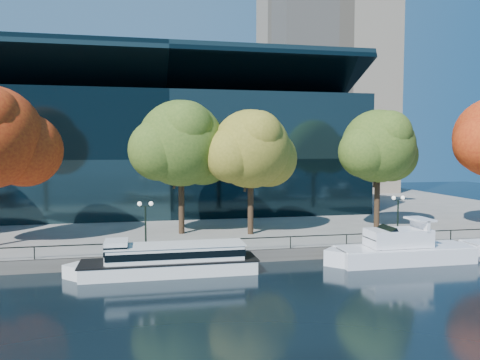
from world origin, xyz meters
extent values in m
plane|color=black|center=(0.00, 0.00, 0.00)|extent=(160.00, 160.00, 0.00)
cube|color=slate|center=(0.00, 36.50, 0.50)|extent=(90.00, 67.00, 1.00)
cube|color=#47443F|center=(0.00, 3.05, 0.50)|extent=(90.00, 0.25, 1.00)
cube|color=black|center=(0.00, 3.25, 1.95)|extent=(88.20, 0.08, 0.08)
cube|color=black|center=(0.00, 3.25, 1.45)|extent=(0.07, 0.07, 0.90)
cube|color=black|center=(-4.00, 32.00, 8.00)|extent=(50.00, 24.00, 16.00)
cube|color=black|center=(-4.00, 28.00, 17.50)|extent=(50.00, 17.14, 7.86)
cube|color=gray|center=(28.00, 55.00, 32.50)|extent=(22.00, 22.00, 65.00)
cube|color=white|center=(-5.09, 0.83, 0.50)|extent=(12.71, 3.09, 1.00)
cube|color=black|center=(-5.09, 0.83, 1.02)|extent=(12.96, 3.15, 0.11)
cube|color=white|center=(-11.44, 0.83, 0.50)|extent=(2.55, 2.55, 1.00)
cube|color=white|center=(-4.63, 0.83, 1.59)|extent=(9.91, 2.53, 1.09)
cube|color=black|center=(-4.63, 0.83, 1.63)|extent=(10.04, 2.59, 0.50)
cube|color=white|center=(-4.63, 0.83, 2.18)|extent=(10.17, 2.65, 0.09)
cube|color=white|center=(-8.90, 0.83, 1.86)|extent=(1.63, 2.16, 1.63)
cube|color=black|center=(-8.90, 0.83, 2.04)|extent=(1.68, 2.22, 0.64)
cube|color=white|center=(13.79, 0.51, 0.64)|extent=(11.23, 3.21, 1.28)
cube|color=white|center=(8.17, 0.51, 0.64)|extent=(2.46, 2.46, 1.28)
cube|color=white|center=(13.79, 0.51, 1.31)|extent=(11.01, 3.15, 0.09)
cube|color=white|center=(13.23, 0.51, 2.09)|extent=(5.06, 2.41, 1.39)
cube|color=black|center=(11.77, 0.51, 2.19)|extent=(2.21, 2.31, 1.75)
cube|color=white|center=(15.14, 0.51, 3.10)|extent=(0.27, 2.50, 0.86)
cube|color=white|center=(15.14, 0.51, 3.53)|extent=(1.50, 2.50, 0.16)
cube|color=white|center=(20.10, 0.90, 0.62)|extent=(2.27, 2.27, 1.24)
sphere|color=#9C1D0C|center=(-17.14, 10.47, 9.17)|extent=(6.51, 6.51, 6.51)
cylinder|color=black|center=(-3.39, 11.68, 4.50)|extent=(0.56, 0.56, 7.00)
cylinder|color=black|center=(-2.89, 11.88, 7.25)|extent=(1.14, 1.71, 3.51)
cylinder|color=black|center=(-3.79, 11.38, 7.00)|extent=(1.04, 1.18, 3.14)
sphere|color=#38531A|center=(-3.39, 11.68, 9.75)|extent=(8.30, 8.30, 8.30)
sphere|color=#38531A|center=(-1.10, 12.92, 8.72)|extent=(6.23, 6.23, 6.23)
sphere|color=#38531A|center=(-5.46, 10.85, 9.13)|extent=(5.81, 5.81, 5.81)
sphere|color=#38531A|center=(-2.97, 10.02, 11.21)|extent=(4.98, 4.98, 4.98)
cylinder|color=black|center=(3.14, 10.09, 4.29)|extent=(0.56, 0.56, 6.58)
cylinder|color=black|center=(3.64, 10.29, 6.87)|extent=(1.09, 1.62, 3.30)
cylinder|color=black|center=(2.74, 9.79, 6.64)|extent=(1.00, 1.13, 2.95)
sphere|color=olive|center=(3.14, 10.09, 9.22)|extent=(7.54, 7.54, 7.54)
sphere|color=olive|center=(5.21, 11.22, 8.28)|extent=(5.66, 5.66, 5.66)
sphere|color=olive|center=(1.25, 9.34, 8.65)|extent=(5.28, 5.28, 5.28)
sphere|color=olive|center=(3.51, 8.58, 10.54)|extent=(4.52, 4.52, 4.52)
cylinder|color=black|center=(16.68, 10.67, 4.40)|extent=(0.56, 0.56, 6.79)
cylinder|color=black|center=(17.18, 10.87, 7.06)|extent=(1.11, 1.67, 3.41)
cylinder|color=black|center=(16.28, 10.37, 6.82)|extent=(1.02, 1.15, 3.04)
sphere|color=#38531A|center=(16.68, 10.67, 9.49)|extent=(7.48, 7.48, 7.48)
sphere|color=#38531A|center=(18.74, 11.79, 8.55)|extent=(5.61, 5.61, 5.61)
sphere|color=#38531A|center=(14.81, 9.92, 8.93)|extent=(5.24, 5.24, 5.24)
sphere|color=#38531A|center=(17.05, 9.17, 10.80)|extent=(4.49, 4.49, 4.49)
cylinder|color=black|center=(-6.81, 4.50, 2.80)|extent=(0.14, 0.14, 3.60)
cube|color=black|center=(-6.81, 4.50, 4.65)|extent=(0.90, 0.06, 0.06)
sphere|color=white|center=(-7.26, 4.50, 4.85)|extent=(0.36, 0.36, 0.36)
sphere|color=white|center=(-6.36, 4.50, 4.85)|extent=(0.36, 0.36, 0.36)
cylinder|color=black|center=(15.49, 4.50, 2.80)|extent=(0.14, 0.14, 3.60)
cube|color=black|center=(15.49, 4.50, 4.65)|extent=(0.90, 0.06, 0.06)
sphere|color=white|center=(15.04, 4.50, 4.85)|extent=(0.36, 0.36, 0.36)
sphere|color=white|center=(15.94, 4.50, 4.85)|extent=(0.36, 0.36, 0.36)
camera|label=1|loc=(-6.76, -33.59, 9.37)|focal=35.00mm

